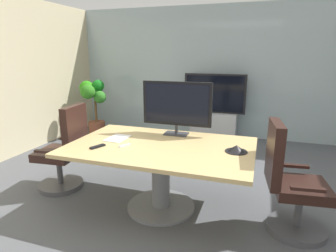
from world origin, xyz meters
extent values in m
plane|color=#515459|center=(0.00, 0.00, 0.00)|extent=(7.61, 7.61, 0.00)
cube|color=#9EB2B7|center=(0.00, 3.30, 1.31)|extent=(6.19, 0.10, 2.62)
cube|color=tan|center=(-0.14, 0.12, 0.72)|extent=(1.96, 1.25, 0.04)
cylinder|color=slate|center=(-0.14, 0.12, 0.35)|extent=(0.20, 0.20, 0.70)
cylinder|color=slate|center=(-0.14, 0.12, 0.01)|extent=(0.76, 0.76, 0.03)
cylinder|color=#4C4C51|center=(-1.55, 0.18, 0.03)|extent=(0.56, 0.56, 0.06)
cylinder|color=#4C4C51|center=(-1.55, 0.18, 0.24)|extent=(0.07, 0.07, 0.36)
cube|color=black|center=(-1.55, 0.18, 0.46)|extent=(0.52, 0.52, 0.10)
cube|color=black|center=(-1.28, 0.21, 0.79)|extent=(0.13, 0.46, 0.60)
cube|color=black|center=(-1.56, 0.44, 0.58)|extent=(0.28, 0.08, 0.03)
cube|color=black|center=(-1.51, -0.07, 0.58)|extent=(0.28, 0.08, 0.03)
cylinder|color=#4C4C51|center=(1.27, 0.13, 0.03)|extent=(0.56, 0.56, 0.06)
cylinder|color=#4C4C51|center=(1.27, 0.13, 0.24)|extent=(0.07, 0.07, 0.36)
cube|color=black|center=(1.27, 0.13, 0.46)|extent=(0.53, 0.53, 0.10)
cube|color=black|center=(1.01, 0.10, 0.79)|extent=(0.14, 0.46, 0.60)
cube|color=black|center=(1.28, -0.13, 0.58)|extent=(0.28, 0.08, 0.03)
cube|color=black|center=(1.22, 0.39, 0.58)|extent=(0.28, 0.08, 0.03)
cube|color=#333338|center=(-0.10, 0.56, 0.75)|extent=(0.28, 0.18, 0.02)
cylinder|color=#333338|center=(-0.10, 0.56, 0.81)|extent=(0.04, 0.04, 0.10)
cube|color=black|center=(-0.10, 0.58, 1.12)|extent=(0.84, 0.04, 0.52)
cube|color=black|center=(-0.10, 0.56, 1.12)|extent=(0.77, 0.01, 0.47)
cube|color=#B7BABC|center=(-0.03, 2.95, 0.28)|extent=(0.90, 0.36, 0.55)
cube|color=black|center=(-0.03, 2.93, 0.93)|extent=(1.20, 0.06, 0.76)
cube|color=black|center=(-0.03, 2.90, 0.93)|extent=(1.12, 0.01, 0.69)
cylinder|color=brown|center=(-2.41, 2.42, 0.15)|extent=(0.34, 0.34, 0.30)
cylinder|color=brown|center=(-2.41, 2.42, 0.52)|extent=(0.05, 0.05, 0.44)
sphere|color=#2E7A23|center=(-2.28, 2.40, 0.83)|extent=(0.25, 0.25, 0.25)
sphere|color=#17751C|center=(-2.41, 2.57, 1.03)|extent=(0.26, 0.26, 0.26)
sphere|color=#2C8E16|center=(-2.61, 2.46, 1.00)|extent=(0.30, 0.30, 0.30)
sphere|color=#2E7C1D|center=(-2.43, 2.21, 0.96)|extent=(0.29, 0.29, 0.29)
cone|color=black|center=(0.65, 0.16, 0.78)|extent=(0.19, 0.19, 0.07)
cylinder|color=black|center=(0.65, 0.16, 0.75)|extent=(0.22, 0.22, 0.01)
cube|color=black|center=(-0.74, -0.16, 0.75)|extent=(0.11, 0.18, 0.02)
cube|color=silver|center=(-0.49, -0.04, 0.75)|extent=(0.09, 0.12, 0.02)
cube|color=white|center=(-0.70, 0.19, 0.75)|extent=(0.22, 0.31, 0.01)
camera|label=1|loc=(0.85, -2.60, 1.71)|focal=30.36mm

